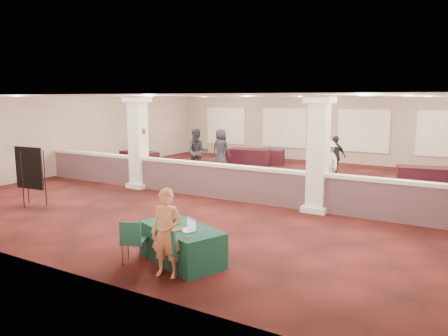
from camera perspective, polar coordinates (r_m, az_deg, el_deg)
The scene contains 33 objects.
ground at distance 15.05m, azimuth 2.94°, elevation -2.90°, with size 16.00×16.00×0.00m, color #481312.
wall_back at distance 22.18m, azimuth 12.69°, elevation 4.95°, with size 16.00×0.04×3.20m, color #83735A.
wall_front at distance 8.63m, azimuth -22.57°, elevation -1.84°, with size 16.00×0.04×3.20m, color #83735A.
wall_left at distance 19.81m, azimuth -18.01°, elevation 4.25°, with size 0.04×16.00×3.20m, color #83735A.
ceiling at distance 14.72m, azimuth 3.04°, elevation 9.37°, with size 16.00×16.00×0.02m, color silver.
partition_wall at distance 13.66m, azimuth 0.02°, elevation -1.71°, with size 15.60×0.28×1.10m.
column_left at distance 15.57m, azimuth -11.15°, elevation 3.44°, with size 0.72×0.72×3.20m.
column_right at distance 12.25m, azimuth 12.19°, elevation 1.90°, with size 0.72×0.72×3.20m.
sconce_left at distance 15.72m, azimuth -11.96°, elevation 4.80°, with size 0.12×0.12×0.18m.
sconce_right at distance 15.35m, azimuth -10.41°, elevation 4.74°, with size 0.12×0.12×0.18m.
near_table at distance 8.60m, azimuth -5.60°, elevation -9.86°, with size 1.80×0.90×0.69m, color #0E3629.
conf_chair_main at distance 7.97m, azimuth -6.64°, elevation -10.20°, with size 0.53×0.53×0.86m.
conf_chair_side at distance 8.57m, azimuth -11.88°, elevation -8.95°, with size 0.57×0.57×0.86m.
easel_board at distance 13.87m, azimuth -24.10°, elevation -0.08°, with size 1.03×0.55×1.74m.
woman at distance 7.82m, azimuth -7.49°, elevation -8.40°, with size 0.57×0.38×1.59m, color #F6946B.
far_table_front_left at distance 20.22m, azimuth -10.99°, elevation 1.10°, with size 1.81×0.90×0.73m, color black.
far_table_front_center at distance 15.23m, azimuth 3.58°, elevation -1.42°, with size 1.73×0.86×0.70m, color black.
far_table_front_right at distance 13.90m, azimuth 18.72°, elevation -3.00°, with size 1.63×0.82×0.66m, color black.
far_table_back_left at distance 20.42m, azimuth 3.16°, elevation 1.43°, with size 1.97×0.98×0.80m, color black.
far_table_back_center at distance 20.91m, azimuth 5.39°, elevation 1.46°, with size 1.75×0.88×0.71m, color black.
far_table_back_right at distance 17.25m, azimuth 24.46°, elevation -1.00°, with size 1.71×0.85×0.69m, color black.
attendee_a at distance 17.77m, azimuth -3.50°, elevation 2.06°, with size 0.91×0.51×1.90m, color black.
attendee_b at distance 16.93m, azimuth 13.57°, elevation 0.87°, with size 0.99×0.45×1.55m, color silver.
attendee_c at distance 17.80m, azimuth 14.23°, elevation 1.45°, with size 0.99×0.47×1.68m, color black.
attendee_d at distance 19.45m, azimuth -0.41°, elevation 2.49°, with size 0.87×0.47×1.77m, color black.
laptop_base at distance 8.24m, azimuth -4.85°, elevation -8.12°, with size 0.31×0.22×0.02m, color silver.
laptop_screen at distance 8.27m, azimuth -4.23°, elevation -7.25°, with size 0.31×0.01×0.21m, color silver.
screen_glow at distance 8.27m, azimuth -4.26°, elevation -7.35°, with size 0.28×0.00×0.18m, color silver.
knitting at distance 8.34m, azimuth -6.85°, elevation -7.91°, with size 0.38×0.28×0.03m, color #AA521B.
yarn_cream at distance 8.86m, azimuth -7.98°, elevation -6.64°, with size 0.10×0.10×0.10m, color beige.
yarn_red at distance 9.05m, azimuth -7.65°, elevation -6.33°, with size 0.09×0.09×0.09m, color maroon.
yarn_grey at distance 8.89m, azimuth -6.50°, elevation -6.59°, with size 0.10×0.10×0.10m, color #54545A.
scissors at distance 7.86m, azimuth -4.86°, elevation -9.00°, with size 0.11×0.03×0.01m, color red.
Camera 1 is at (6.84, -13.04, 3.14)m, focal length 35.00 mm.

